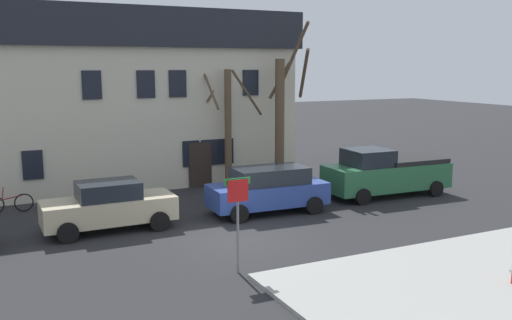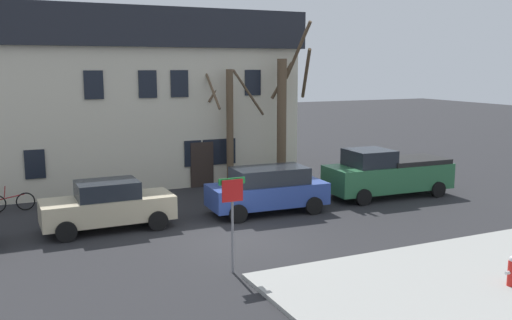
{
  "view_description": "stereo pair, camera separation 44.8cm",
  "coord_description": "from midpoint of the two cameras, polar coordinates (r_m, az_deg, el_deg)",
  "views": [
    {
      "loc": [
        -7.32,
        -16.25,
        5.61
      ],
      "look_at": [
        2.23,
        3.37,
        1.94
      ],
      "focal_mm": 39.55,
      "sensor_mm": 36.0,
      "label": 1
    },
    {
      "loc": [
        -6.92,
        -16.45,
        5.61
      ],
      "look_at": [
        2.23,
        3.37,
        1.94
      ],
      "focal_mm": 39.55,
      "sensor_mm": 36.0,
      "label": 2
    }
  ],
  "objects": [
    {
      "name": "sidewalk_slab",
      "position": [
        16.29,
        24.36,
        -11.25
      ],
      "size": [
        11.85,
        6.52,
        0.12
      ],
      "primitive_type": "cube",
      "color": "#999993",
      "rests_on": "ground_plane"
    },
    {
      "name": "car_blue_wagon",
      "position": [
        21.61,
        1.81,
        -2.98
      ],
      "size": [
        4.61,
        2.17,
        1.77
      ],
      "color": "#2D4799",
      "rests_on": "ground_plane"
    },
    {
      "name": "bicycle_leaning",
      "position": [
        23.76,
        -23.04,
        -3.97
      ],
      "size": [
        1.75,
        0.06,
        1.03
      ],
      "color": "black",
      "rests_on": "ground_plane"
    },
    {
      "name": "fire_hydrant",
      "position": [
        15.88,
        25.24,
        -10.06
      ],
      "size": [
        0.42,
        0.22,
        0.79
      ],
      "color": "red",
      "rests_on": "sidewalk_slab"
    },
    {
      "name": "ground_plane",
      "position": [
        18.69,
        -1.2,
        -7.91
      ],
      "size": [
        120.0,
        120.0,
        0.0
      ],
      "primitive_type": "plane",
      "color": "#262628"
    },
    {
      "name": "car_beige_sedan",
      "position": [
        20.04,
        -14.13,
        -4.47
      ],
      "size": [
        4.45,
        1.97,
        1.71
      ],
      "color": "#C6B793",
      "rests_on": "ground_plane"
    },
    {
      "name": "pickup_truck_green",
      "position": [
        24.99,
        13.63,
        -1.31
      ],
      "size": [
        5.61,
        2.39,
        2.1
      ],
      "color": "#2D6B42",
      "rests_on": "ground_plane"
    },
    {
      "name": "street_sign_pole",
      "position": [
        15.19,
        -1.56,
        -4.75
      ],
      "size": [
        0.76,
        0.07,
        2.64
      ],
      "color": "slate",
      "rests_on": "ground_plane"
    },
    {
      "name": "tree_bare_mid",
      "position": [
        26.5,
        3.32,
        4.61
      ],
      "size": [
        1.85,
        2.64,
        7.61
      ],
      "color": "brown",
      "rests_on": "ground_plane"
    },
    {
      "name": "building_main",
      "position": [
        28.67,
        -12.51,
        6.38
      ],
      "size": [
        15.86,
        7.57,
        8.14
      ],
      "color": "beige",
      "rests_on": "ground_plane"
    },
    {
      "name": "tree_bare_near",
      "position": [
        26.0,
        -2.2,
        3.9
      ],
      "size": [
        2.52,
        2.44,
        5.95
      ],
      "color": "brown",
      "rests_on": "ground_plane"
    }
  ]
}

